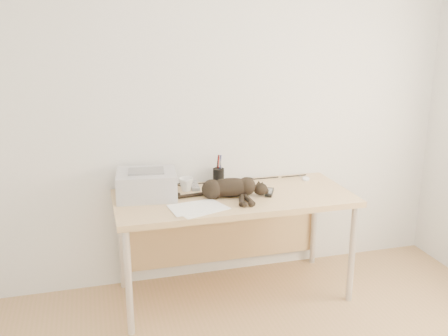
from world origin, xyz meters
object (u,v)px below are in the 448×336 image
object	(u,v)px
mug	(186,184)
cat	(228,189)
desk	(230,209)
pen_cup	(219,176)
mouse	(306,177)
printer	(147,184)

from	to	relation	value
mug	cat	bearing A→B (deg)	-40.54
desk	cat	bearing A→B (deg)	-114.05
pen_cup	mouse	world-z (taller)	pen_cup
cat	mouse	xyz separation A→B (m)	(0.67, 0.24, -0.04)
printer	cat	world-z (taller)	printer
printer	cat	bearing A→B (deg)	-16.43
desk	pen_cup	world-z (taller)	pen_cup
mug	mouse	bearing A→B (deg)	1.73
printer	mouse	world-z (taller)	printer
cat	mug	xyz separation A→B (m)	(-0.24, 0.21, -0.01)
pen_cup	mouse	xyz separation A→B (m)	(0.65, -0.08, -0.04)
cat	mug	distance (m)	0.32
printer	mug	distance (m)	0.29
desk	printer	xyz separation A→B (m)	(-0.57, 0.04, 0.22)
desk	cat	xyz separation A→B (m)	(-0.05, -0.11, 0.19)
mouse	printer	bearing A→B (deg)	-155.30
desk	cat	size ratio (longest dim) A/B	2.66
desk	mug	bearing A→B (deg)	161.93
desk	printer	size ratio (longest dim) A/B	3.78
mug	pen_cup	bearing A→B (deg)	22.56
printer	mouse	xyz separation A→B (m)	(1.19, 0.08, -0.07)
desk	mouse	distance (m)	0.65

